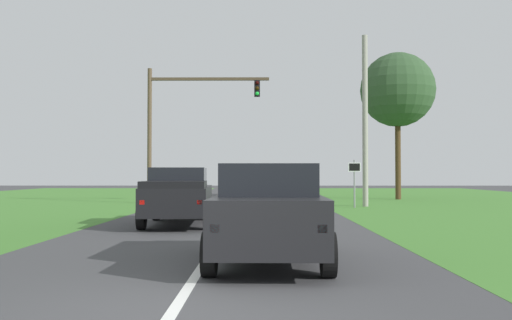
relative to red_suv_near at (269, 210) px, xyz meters
name	(u,v)px	position (x,y,z in m)	size (l,w,h in m)	color
ground_plane	(231,220)	(-1.20, 9.44, -0.97)	(120.00, 120.00, 0.00)	#424244
lane_centre_stripe	(194,278)	(-1.20, -1.56, -0.96)	(0.16, 43.93, 0.01)	white
red_suv_near	(269,210)	(0.00, 0.00, 0.00)	(2.18, 4.53, 1.82)	black
pickup_truck_lead	(179,195)	(-2.78, 7.61, -0.01)	(2.40, 5.61, 1.84)	black
traffic_light	(181,115)	(-4.67, 20.86, 4.02)	(6.86, 0.40, 7.61)	brown
keep_moving_sign	(354,177)	(4.42, 16.78, 0.53)	(0.60, 0.09, 2.33)	gray
oak_tree_right	(398,90)	(8.79, 25.85, 6.16)	(4.84, 4.84, 9.57)	#4C351E
utility_pole_right	(365,121)	(5.17, 17.91, 3.40)	(0.28, 0.28, 8.73)	#9E998E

